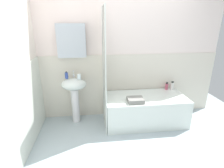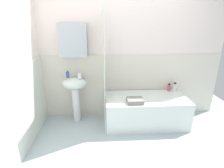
{
  "view_description": "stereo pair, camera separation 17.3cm",
  "coord_description": "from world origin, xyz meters",
  "px_view_note": "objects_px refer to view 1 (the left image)",
  "views": [
    {
      "loc": [
        -0.61,
        -1.95,
        1.78
      ],
      "look_at": [
        -0.28,
        0.85,
        0.78
      ],
      "focal_mm": 28.49,
      "sensor_mm": 36.0,
      "label": 1
    },
    {
      "loc": [
        -0.44,
        -1.96,
        1.78
      ],
      "look_at": [
        -0.28,
        0.85,
        0.78
      ],
      "focal_mm": 28.49,
      "sensor_mm": 36.0,
      "label": 2
    }
  ],
  "objects_px": {
    "toothbrush_cup": "(79,77)",
    "sink": "(74,91)",
    "bathtub": "(145,109)",
    "soap_dispenser": "(67,75)",
    "towel_folded": "(135,100)",
    "conditioner_bottle": "(167,86)",
    "shampoo_bottle": "(172,86)"
  },
  "relations": [
    {
      "from": "conditioner_bottle",
      "to": "shampoo_bottle",
      "type": "bearing_deg",
      "value": -1.94
    },
    {
      "from": "sink",
      "to": "conditioner_bottle",
      "type": "relative_size",
      "value": 5.69
    },
    {
      "from": "towel_folded",
      "to": "soap_dispenser",
      "type": "bearing_deg",
      "value": 160.87
    },
    {
      "from": "toothbrush_cup",
      "to": "shampoo_bottle",
      "type": "bearing_deg",
      "value": 4.44
    },
    {
      "from": "soap_dispenser",
      "to": "toothbrush_cup",
      "type": "distance_m",
      "value": 0.22
    },
    {
      "from": "shampoo_bottle",
      "to": "conditioner_bottle",
      "type": "relative_size",
      "value": 1.11
    },
    {
      "from": "soap_dispenser",
      "to": "toothbrush_cup",
      "type": "height_order",
      "value": "soap_dispenser"
    },
    {
      "from": "sink",
      "to": "toothbrush_cup",
      "type": "xyz_separation_m",
      "value": [
        0.1,
        -0.02,
        0.26
      ]
    },
    {
      "from": "bathtub",
      "to": "conditioner_bottle",
      "type": "relative_size",
      "value": 9.77
    },
    {
      "from": "conditioner_bottle",
      "to": "toothbrush_cup",
      "type": "bearing_deg",
      "value": -175.14
    },
    {
      "from": "sink",
      "to": "bathtub",
      "type": "relative_size",
      "value": 0.58
    },
    {
      "from": "conditioner_bottle",
      "to": "towel_folded",
      "type": "bearing_deg",
      "value": -147.02
    },
    {
      "from": "shampoo_bottle",
      "to": "towel_folded",
      "type": "bearing_deg",
      "value": -150.71
    },
    {
      "from": "conditioner_bottle",
      "to": "towel_folded",
      "type": "height_order",
      "value": "conditioner_bottle"
    },
    {
      "from": "soap_dispenser",
      "to": "shampoo_bottle",
      "type": "xyz_separation_m",
      "value": [
        1.99,
        0.08,
        -0.3
      ]
    },
    {
      "from": "sink",
      "to": "bathtub",
      "type": "height_order",
      "value": "sink"
    },
    {
      "from": "sink",
      "to": "towel_folded",
      "type": "xyz_separation_m",
      "value": [
        1.02,
        -0.36,
        -0.07
      ]
    },
    {
      "from": "shampoo_bottle",
      "to": "conditioner_bottle",
      "type": "distance_m",
      "value": 0.11
    },
    {
      "from": "soap_dispenser",
      "to": "conditioner_bottle",
      "type": "xyz_separation_m",
      "value": [
        1.88,
        0.09,
        -0.31
      ]
    },
    {
      "from": "bathtub",
      "to": "towel_folded",
      "type": "height_order",
      "value": "towel_folded"
    },
    {
      "from": "soap_dispenser",
      "to": "conditioner_bottle",
      "type": "bearing_deg",
      "value": 2.62
    },
    {
      "from": "toothbrush_cup",
      "to": "sink",
      "type": "bearing_deg",
      "value": 167.36
    },
    {
      "from": "bathtub",
      "to": "towel_folded",
      "type": "xyz_separation_m",
      "value": [
        -0.23,
        -0.2,
        0.29
      ]
    },
    {
      "from": "shampoo_bottle",
      "to": "conditioner_bottle",
      "type": "bearing_deg",
      "value": 178.06
    },
    {
      "from": "sink",
      "to": "towel_folded",
      "type": "height_order",
      "value": "sink"
    },
    {
      "from": "soap_dispenser",
      "to": "towel_folded",
      "type": "relative_size",
      "value": 0.49
    },
    {
      "from": "toothbrush_cup",
      "to": "bathtub",
      "type": "relative_size",
      "value": 0.06
    },
    {
      "from": "conditioner_bottle",
      "to": "towel_folded",
      "type": "relative_size",
      "value": 0.56
    },
    {
      "from": "bathtub",
      "to": "sink",
      "type": "bearing_deg",
      "value": 172.44
    },
    {
      "from": "shampoo_bottle",
      "to": "towel_folded",
      "type": "xyz_separation_m",
      "value": [
        -0.85,
        -0.48,
        -0.04
      ]
    },
    {
      "from": "toothbrush_cup",
      "to": "towel_folded",
      "type": "relative_size",
      "value": 0.32
    },
    {
      "from": "toothbrush_cup",
      "to": "towel_folded",
      "type": "height_order",
      "value": "toothbrush_cup"
    }
  ]
}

